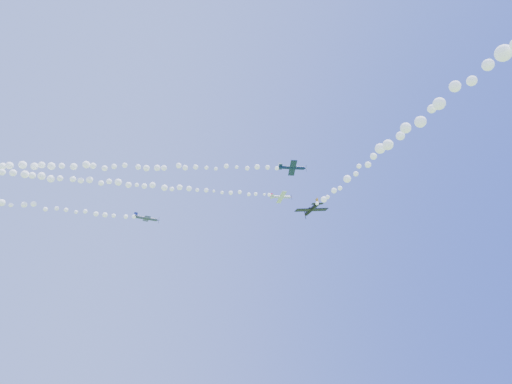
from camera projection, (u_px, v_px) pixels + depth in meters
name	position (u px, v px, depth m)	size (l,w,h in m)	color
plane_white	(281.00, 197.00, 112.46)	(6.07, 6.40, 1.62)	silver
smoke_trail_white	(141.00, 185.00, 104.84)	(66.60, 16.38, 2.65)	white
plane_navy	(292.00, 168.00, 103.45)	(6.95, 7.37, 2.44)	#0D1C3B
smoke_trail_navy	(115.00, 166.00, 102.40)	(74.09, 34.70, 2.80)	white
plane_grey	(147.00, 218.00, 106.58)	(6.45, 6.74, 2.20)	#363D4E
plane_black	(312.00, 209.00, 78.64)	(6.49, 6.15, 2.02)	black
smoke_trail_black	(456.00, 91.00, 46.29)	(11.25, 69.99, 2.58)	white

